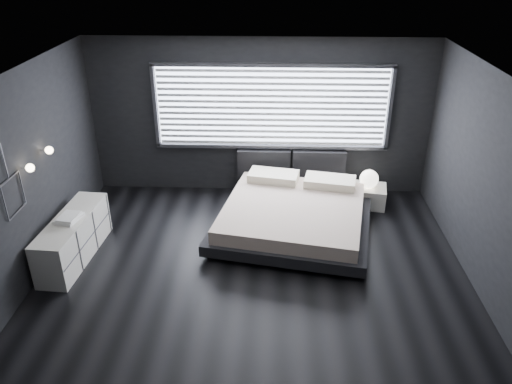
{
  "coord_description": "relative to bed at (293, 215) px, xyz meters",
  "views": [
    {
      "loc": [
        0.25,
        -5.68,
        4.24
      ],
      "look_at": [
        0.0,
        0.85,
        0.9
      ],
      "focal_mm": 35.0,
      "sensor_mm": 36.0,
      "label": 1
    }
  ],
  "objects": [
    {
      "name": "window",
      "position": [
        -0.38,
        1.42,
        1.32
      ],
      "size": [
        4.14,
        0.09,
        1.52
      ],
      "color": "white",
      "rests_on": "ground"
    },
    {
      "name": "orb_lamp",
      "position": [
        1.33,
        0.9,
        0.23
      ],
      "size": [
        0.32,
        0.32,
        0.32
      ],
      "primitive_type": "sphere",
      "color": "white",
      "rests_on": "nightstand"
    },
    {
      "name": "book_stack",
      "position": [
        -3.22,
        -0.93,
        0.41
      ],
      "size": [
        0.36,
        0.43,
        0.08
      ],
      "color": "white",
      "rests_on": "dresser"
    },
    {
      "name": "nightstand",
      "position": [
        1.34,
        0.93,
        -0.11
      ],
      "size": [
        0.68,
        0.6,
        0.35
      ],
      "primitive_type": "cube",
      "rotation": [
        0.0,
        0.0,
        -0.17
      ],
      "color": "silver",
      "rests_on": "ground"
    },
    {
      "name": "wall_art_lower",
      "position": [
        -3.56,
        -1.57,
        1.09
      ],
      "size": [
        0.01,
        0.48,
        0.48
      ],
      "color": "#47474C",
      "rests_on": "ground"
    },
    {
      "name": "sconce_near",
      "position": [
        -3.47,
        -1.22,
        1.31
      ],
      "size": [
        0.18,
        0.11,
        0.11
      ],
      "color": "silver",
      "rests_on": "ground"
    },
    {
      "name": "sconce_far",
      "position": [
        -3.47,
        -0.62,
        1.31
      ],
      "size": [
        0.18,
        0.11,
        0.11
      ],
      "color": "silver",
      "rests_on": "ground"
    },
    {
      "name": "headboard",
      "position": [
        -0.01,
        1.37,
        0.28
      ],
      "size": [
        1.96,
        0.16,
        0.52
      ],
      "color": "black",
      "rests_on": "ground"
    },
    {
      "name": "bed",
      "position": [
        0.0,
        0.0,
        0.0
      ],
      "size": [
        2.77,
        2.69,
        0.62
      ],
      "color": "black",
      "rests_on": "ground"
    },
    {
      "name": "room",
      "position": [
        -0.58,
        -1.27,
        1.11
      ],
      "size": [
        6.04,
        6.0,
        2.8
      ],
      "color": "black",
      "rests_on": "ground"
    },
    {
      "name": "dresser",
      "position": [
        -3.23,
        -0.88,
        0.04
      ],
      "size": [
        0.58,
        1.68,
        0.66
      ],
      "color": "silver",
      "rests_on": "ground"
    }
  ]
}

